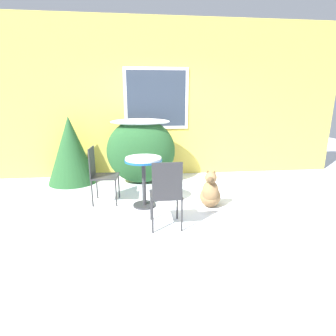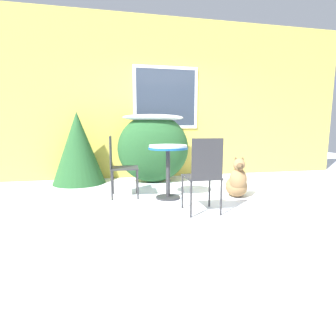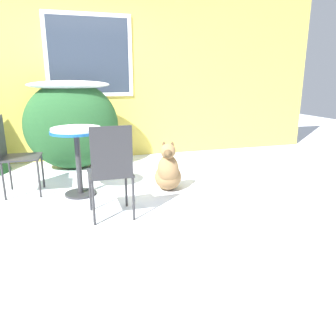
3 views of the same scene
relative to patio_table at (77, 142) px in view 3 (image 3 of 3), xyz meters
The scene contains 7 objects.
ground_plane 0.83m from the patio_table, 41.91° to the right, with size 16.00×16.00×0.00m, color white.
house_wall 2.13m from the patio_table, 77.71° to the left, with size 8.00×0.10×3.26m.
shrub_left 1.24m from the patio_table, 91.17° to the left, with size 1.35×0.77×1.29m.
patio_table is the anchor object (origin of this frame).
patio_chair_near_table 0.75m from the patio_table, 161.15° to the left, with size 0.43×0.43×0.92m.
patio_chair_far_side 0.84m from the patio_table, 70.96° to the right, with size 0.41×0.41×0.92m.
dog 1.11m from the patio_table, ahead, with size 0.43×0.61×0.62m.
Camera 3 is at (-0.49, -3.40, 1.32)m, focal length 35.00 mm.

